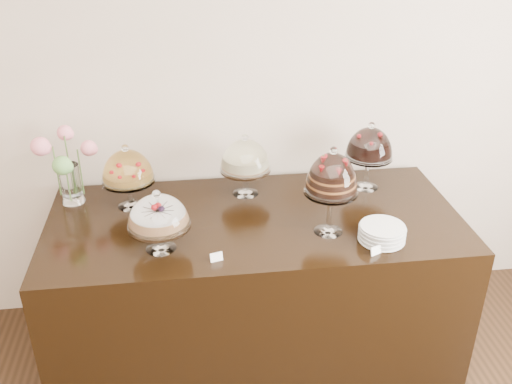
{
  "coord_description": "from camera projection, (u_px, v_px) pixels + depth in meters",
  "views": [
    {
      "loc": [
        -0.49,
        -0.16,
        2.44
      ],
      "look_at": [
        -0.16,
        2.4,
        1.08
      ],
      "focal_mm": 40.0,
      "sensor_mm": 36.0,
      "label": 1
    }
  ],
  "objects": [
    {
      "name": "plate_stack",
      "position": [
        382.0,
        233.0,
        2.82
      ],
      "size": [
        0.23,
        0.23,
        0.08
      ],
      "color": "silver",
      "rests_on": "display_counter"
    },
    {
      "name": "price_card_left",
      "position": [
        216.0,
        257.0,
        2.67
      ],
      "size": [
        0.06,
        0.03,
        0.04
      ],
      "primitive_type": "cube",
      "rotation": [
        -0.21,
        0.0,
        0.25
      ],
      "color": "white",
      "rests_on": "display_counter"
    },
    {
      "name": "cake_stand_fruit_tart",
      "position": [
        127.0,
        169.0,
        3.05
      ],
      "size": [
        0.29,
        0.29,
        0.37
      ],
      "color": "white",
      "rests_on": "display_counter"
    },
    {
      "name": "cake_stand_sugar_sponge",
      "position": [
        158.0,
        214.0,
        2.69
      ],
      "size": [
        0.3,
        0.3,
        0.32
      ],
      "color": "white",
      "rests_on": "display_counter"
    },
    {
      "name": "price_card_right",
      "position": [
        376.0,
        250.0,
        2.72
      ],
      "size": [
        0.06,
        0.04,
        0.04
      ],
      "primitive_type": "cube",
      "rotation": [
        -0.21,
        0.0,
        0.43
      ],
      "color": "white",
      "rests_on": "display_counter"
    },
    {
      "name": "wall_back",
      "position": [
        270.0,
        77.0,
        3.26
      ],
      "size": [
        5.0,
        0.04,
        3.0
      ],
      "primitive_type": "cube",
      "color": "#C2B09C",
      "rests_on": "ground"
    },
    {
      "name": "display_counter",
      "position": [
        255.0,
        286.0,
        3.25
      ],
      "size": [
        2.2,
        1.0,
        0.9
      ],
      "primitive_type": "cube",
      "color": "black",
      "rests_on": "ground"
    },
    {
      "name": "flower_vase",
      "position": [
        65.0,
        165.0,
        3.08
      ],
      "size": [
        0.35,
        0.33,
        0.42
      ],
      "color": "white",
      "rests_on": "display_counter"
    },
    {
      "name": "cake_stand_cheesecake",
      "position": [
        245.0,
        158.0,
        3.18
      ],
      "size": [
        0.29,
        0.29,
        0.37
      ],
      "color": "white",
      "rests_on": "display_counter"
    },
    {
      "name": "cake_stand_dark_choco",
      "position": [
        370.0,
        146.0,
        3.24
      ],
      "size": [
        0.27,
        0.27,
        0.4
      ],
      "color": "white",
      "rests_on": "display_counter"
    },
    {
      "name": "cake_stand_choco_layer",
      "position": [
        332.0,
        177.0,
        2.77
      ],
      "size": [
        0.27,
        0.27,
        0.47
      ],
      "color": "white",
      "rests_on": "display_counter"
    }
  ]
}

